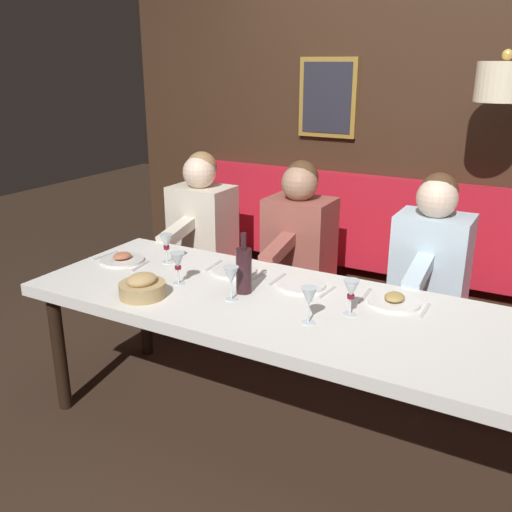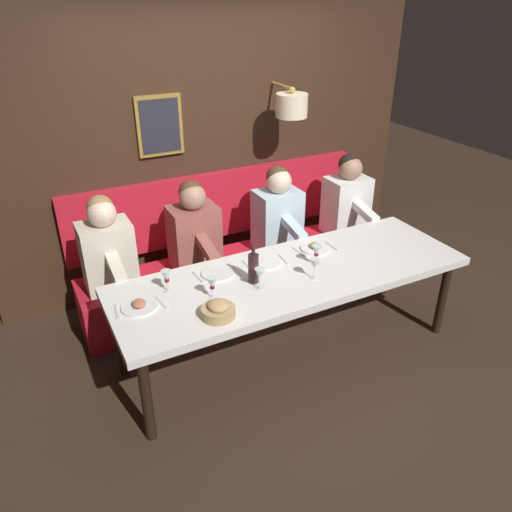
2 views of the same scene
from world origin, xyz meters
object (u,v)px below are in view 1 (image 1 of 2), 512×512
Objects in this scene: wine_glass_1 at (351,290)px; wine_glass_3 at (231,276)px; diner_far at (202,215)px; wine_glass_2 at (178,262)px; wine_bottle at (244,270)px; dining_table at (303,318)px; diner_middle at (299,230)px; bread_bowl at (142,287)px; diner_near at (432,250)px; wine_glass_0 at (309,298)px; wine_glass_4 at (166,243)px.

wine_glass_1 is 0.55m from wine_glass_3.
wine_glass_3 is at bearing -139.55° from diner_far.
diner_far is 1.06m from wine_glass_2.
wine_glass_2 is at bearing 100.58° from wine_bottle.
wine_bottle is (0.11, -0.01, -0.00)m from wine_glass_3.
diner_middle reaches higher than dining_table.
wine_bottle is (-0.87, -0.12, 0.04)m from diner_middle.
diner_far is 3.60× the size of bread_bowl.
wine_glass_2 is (-0.06, 0.66, 0.18)m from dining_table.
wine_bottle is at bearing -79.42° from wine_glass_2.
wine_glass_1 is (-0.87, -1.38, 0.04)m from diner_far.
wine_glass_1 is at bearing 169.89° from diner_near.
diner_far reaches higher than wine_bottle.
diner_near is 1.12m from wine_bottle.
diner_near is 4.82× the size of wine_glass_1.
wine_glass_1 and wine_glass_3 have the same top height.
dining_table is 3.42× the size of diner_middle.
wine_glass_0 is 0.44m from wine_bottle.
wine_bottle reaches higher than wine_glass_1.
dining_table is at bearing -100.44° from wine_glass_4.
diner_middle is at bearing -33.43° from wine_glass_4.
dining_table is at bearing -85.13° from wine_glass_2.
wine_glass_1 is 1.13m from wine_glass_4.
bread_bowl is (-1.15, -0.45, -0.03)m from diner_far.
bread_bowl is at bearing 125.39° from wine_bottle.
wine_glass_0 is 1.05m from wine_glass_4.
dining_table is 1.47m from diner_far.
wine_glass_4 is (-0.71, -0.25, 0.04)m from diner_far.
wine_glass_1 is at bearing -85.40° from wine_glass_2.
dining_table is 0.39m from wine_glass_3.
diner_far is at bearing 90.00° from diner_middle.
wine_bottle is at bearing -105.23° from wine_glass_4.
diner_near reaches higher than wine_glass_3.
wine_glass_0 is (-1.04, -1.25, 0.04)m from diner_far.
dining_table is 16.51× the size of wine_glass_0.
wine_glass_4 is at bearing 74.77° from wine_bottle.
wine_glass_2 is 0.35m from wine_bottle.
wine_glass_4 is at bearing 146.57° from diner_middle.
wine_glass_2 is at bearing -151.97° from diner_far.
dining_table is 0.25m from wine_glass_0.
wine_glass_0 is 0.21m from wine_glass_1.
wine_glass_4 is at bearing 82.24° from wine_glass_1.
diner_far is at bearing 52.85° from dining_table.
diner_far reaches higher than wine_glass_2.
diner_near is 4.82× the size of wine_glass_4.
wine_glass_1 is at bearing -78.12° from wine_glass_3.
diner_middle is 0.73m from diner_far.
diner_near is (0.88, -0.37, 0.14)m from dining_table.
wine_glass_4 is (0.22, 0.24, -0.00)m from wine_glass_2.
wine_glass_0 is at bearing -152.99° from diner_middle.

